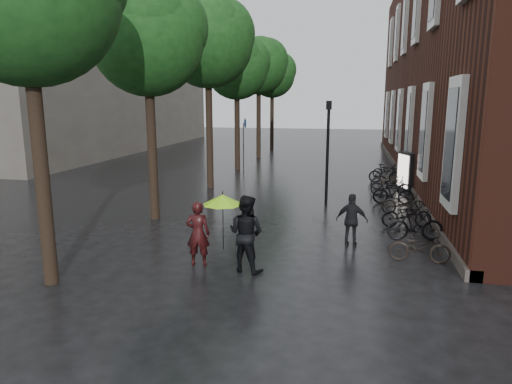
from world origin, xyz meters
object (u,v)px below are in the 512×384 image
(pedestrian_walking, at_px, (352,220))
(lamp_post, at_px, (328,143))
(parked_bicycles, at_px, (396,193))
(person_burgundy, at_px, (198,234))
(ad_lightbox, at_px, (406,172))
(person_black, at_px, (246,233))

(pedestrian_walking, distance_m, lamp_post, 5.47)
(pedestrian_walking, xyz_separation_m, parked_bicycles, (1.76, 5.90, -0.32))
(person_burgundy, xyz_separation_m, ad_lightbox, (6.24, 11.05, 0.08))
(pedestrian_walking, height_order, lamp_post, lamp_post)
(person_black, distance_m, pedestrian_walking, 3.59)
(person_black, height_order, pedestrian_walking, person_black)
(parked_bicycles, bearing_deg, person_black, -117.16)
(person_black, relative_size, ad_lightbox, 1.05)
(person_burgundy, height_order, parked_bicycles, person_burgundy)
(person_burgundy, distance_m, parked_bicycles, 10.01)
(person_black, height_order, parked_bicycles, person_black)
(person_burgundy, height_order, person_black, person_black)
(person_burgundy, relative_size, pedestrian_walking, 1.09)
(person_burgundy, relative_size, lamp_post, 0.41)
(parked_bicycles, height_order, lamp_post, lamp_post)
(parked_bicycles, xyz_separation_m, lamp_post, (-2.77, -0.81, 2.06))
(person_black, bearing_deg, person_burgundy, 11.87)
(parked_bicycles, distance_m, ad_lightbox, 2.88)
(parked_bicycles, bearing_deg, ad_lightbox, 76.81)
(parked_bicycles, bearing_deg, lamp_post, -163.64)
(pedestrian_walking, relative_size, lamp_post, 0.37)
(person_black, relative_size, lamp_post, 0.46)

